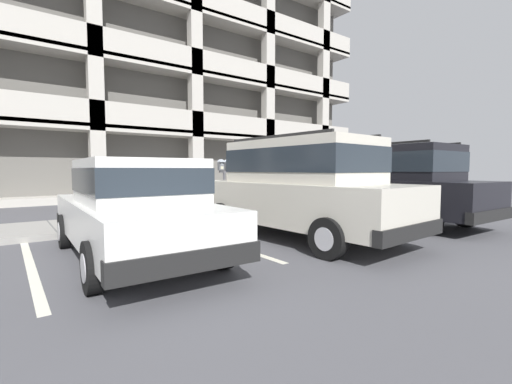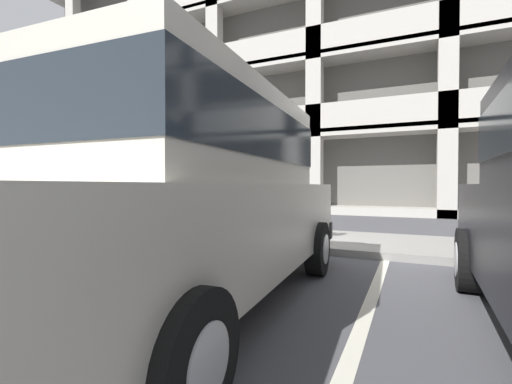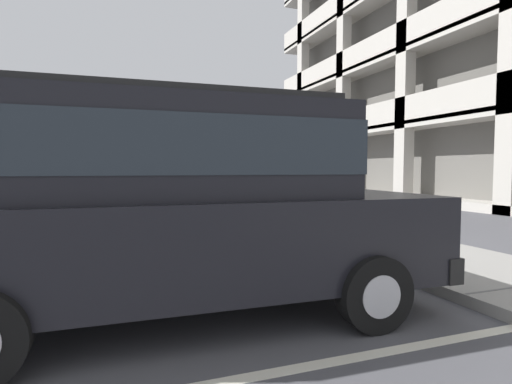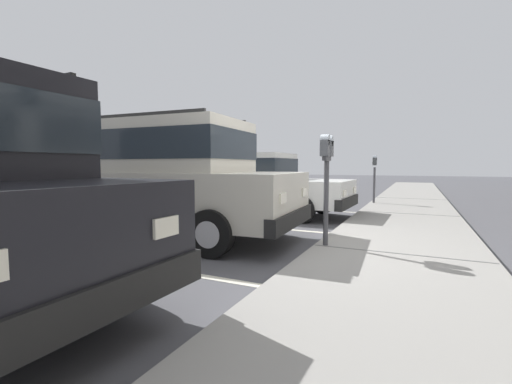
{
  "view_description": "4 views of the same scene",
  "coord_description": "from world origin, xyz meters",
  "px_view_note": "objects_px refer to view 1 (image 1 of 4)",
  "views": [
    {
      "loc": [
        -4.83,
        -7.53,
        1.39
      ],
      "look_at": [
        0.1,
        -0.85,
        0.84
      ],
      "focal_mm": 24.0,
      "sensor_mm": 36.0,
      "label": 1
    },
    {
      "loc": [
        1.88,
        -5.17,
        1.12
      ],
      "look_at": [
        -0.16,
        -0.73,
        1.02
      ],
      "focal_mm": 24.0,
      "sensor_mm": 36.0,
      "label": 2
    },
    {
      "loc": [
        7.01,
        -3.12,
        1.39
      ],
      "look_at": [
        0.15,
        -0.65,
        0.96
      ],
      "focal_mm": 28.0,
      "sensor_mm": 36.0,
      "label": 3
    },
    {
      "loc": [
        4.65,
        1.5,
        1.24
      ],
      "look_at": [
        0.03,
        -0.69,
        0.84
      ],
      "focal_mm": 24.0,
      "sensor_mm": 36.0,
      "label": 4
    }
  ],
  "objects_px": {
    "dark_hatchback": "(392,181)",
    "parking_meter_near": "(224,174)",
    "silver_suv": "(300,185)",
    "red_sedan": "(135,206)",
    "parking_garage": "(73,54)"
  },
  "relations": [
    {
      "from": "dark_hatchback",
      "to": "parking_meter_near",
      "type": "relative_size",
      "value": 3.13
    },
    {
      "from": "silver_suv",
      "to": "red_sedan",
      "type": "xyz_separation_m",
      "value": [
        -3.2,
        0.33,
        -0.27
      ]
    },
    {
      "from": "red_sedan",
      "to": "parking_meter_near",
      "type": "relative_size",
      "value": 2.93
    },
    {
      "from": "red_sedan",
      "to": "parking_garage",
      "type": "height_order",
      "value": "parking_garage"
    },
    {
      "from": "dark_hatchback",
      "to": "parking_meter_near",
      "type": "distance_m",
      "value": 4.39
    },
    {
      "from": "silver_suv",
      "to": "red_sedan",
      "type": "height_order",
      "value": "silver_suv"
    },
    {
      "from": "silver_suv",
      "to": "parking_garage",
      "type": "relative_size",
      "value": 0.15
    },
    {
      "from": "silver_suv",
      "to": "dark_hatchback",
      "type": "relative_size",
      "value": 1.01
    },
    {
      "from": "silver_suv",
      "to": "dark_hatchback",
      "type": "height_order",
      "value": "same"
    },
    {
      "from": "silver_suv",
      "to": "parking_meter_near",
      "type": "relative_size",
      "value": 3.16
    },
    {
      "from": "dark_hatchback",
      "to": "parking_garage",
      "type": "relative_size",
      "value": 0.15
    },
    {
      "from": "red_sedan",
      "to": "parking_meter_near",
      "type": "distance_m",
      "value": 4.06
    },
    {
      "from": "silver_suv",
      "to": "parking_garage",
      "type": "height_order",
      "value": "parking_garage"
    },
    {
      "from": "parking_garage",
      "to": "silver_suv",
      "type": "bearing_deg",
      "value": -84.12
    },
    {
      "from": "dark_hatchback",
      "to": "parking_garage",
      "type": "xyz_separation_m",
      "value": [
        -4.9,
        15.72,
        6.45
      ]
    }
  ]
}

